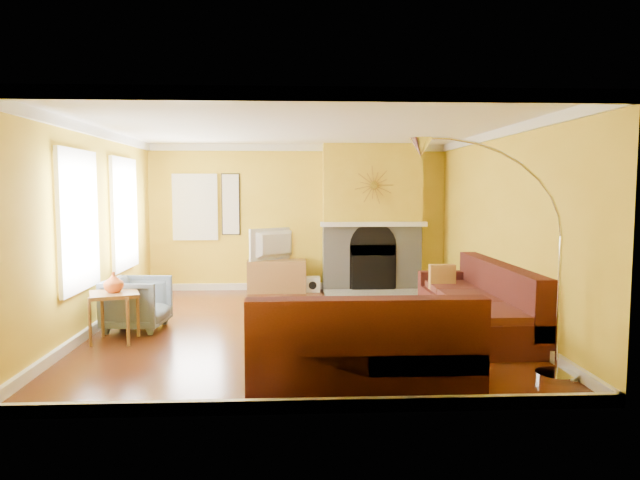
{
  "coord_description": "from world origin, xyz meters",
  "views": [
    {
      "loc": [
        -0.11,
        -7.63,
        1.88
      ],
      "look_at": [
        0.28,
        0.4,
        1.16
      ],
      "focal_mm": 32.0,
      "sensor_mm": 36.0,
      "label": 1
    }
  ],
  "objects": [
    {
      "name": "arc_lamp",
      "position": [
        1.86,
        -2.23,
        1.18
      ],
      "size": [
        1.48,
        0.36,
        2.36
      ],
      "primitive_type": null,
      "color": "silver",
      "rests_on": "floor"
    },
    {
      "name": "wall_front",
      "position": [
        0.0,
        -3.01,
        1.35
      ],
      "size": [
        5.5,
        0.02,
        2.7
      ],
      "primitive_type": "cube",
      "color": "gold",
      "rests_on": "ground"
    },
    {
      "name": "baseboard",
      "position": [
        0.0,
        0.0,
        0.06
      ],
      "size": [
        5.5,
        6.0,
        0.12
      ],
      "primitive_type": null,
      "color": "white",
      "rests_on": "floor"
    },
    {
      "name": "media_console",
      "position": [
        -0.4,
        2.73,
        0.29
      ],
      "size": [
        1.06,
        0.48,
        0.58
      ],
      "primitive_type": "cube",
      "color": "olive",
      "rests_on": "floor"
    },
    {
      "name": "ceiling",
      "position": [
        0.0,
        0.0,
        2.71
      ],
      "size": [
        5.5,
        6.0,
        0.02
      ],
      "primitive_type": "cube",
      "color": "white",
      "rests_on": "ground"
    },
    {
      "name": "armchair",
      "position": [
        -2.2,
        0.02,
        0.35
      ],
      "size": [
        0.85,
        0.83,
        0.7
      ],
      "primitive_type": "imported",
      "rotation": [
        0.0,
        0.0,
        1.47
      ],
      "color": "slate",
      "rests_on": "floor"
    },
    {
      "name": "mantel",
      "position": [
        1.35,
        2.56,
        1.25
      ],
      "size": [
        1.92,
        0.22,
        0.08
      ],
      "primitive_type": "cube",
      "color": "white",
      "rests_on": "fireplace"
    },
    {
      "name": "coffee_table",
      "position": [
        -0.02,
        -0.44,
        0.19
      ],
      "size": [
        1.04,
        1.04,
        0.38
      ],
      "primitive_type": null,
      "rotation": [
        0.0,
        0.0,
        0.08
      ],
      "color": "white",
      "rests_on": "floor"
    },
    {
      "name": "window_left_far",
      "position": [
        -2.72,
        -0.6,
        1.5
      ],
      "size": [
        0.06,
        1.22,
        1.72
      ],
      "primitive_type": "cube",
      "color": "white",
      "rests_on": "wall_left"
    },
    {
      "name": "rug",
      "position": [
        0.7,
        -0.09,
        0.01
      ],
      "size": [
        2.4,
        1.8,
        0.02
      ],
      "primitive_type": "cube",
      "color": "beige",
      "rests_on": "floor"
    },
    {
      "name": "fireplace",
      "position": [
        1.35,
        2.8,
        1.35
      ],
      "size": [
        1.8,
        0.4,
        2.7
      ],
      "primitive_type": null,
      "color": "gray",
      "rests_on": "floor"
    },
    {
      "name": "hearth",
      "position": [
        1.35,
        2.25,
        0.03
      ],
      "size": [
        1.8,
        0.7,
        0.06
      ],
      "primitive_type": "cube",
      "color": "gray",
      "rests_on": "floor"
    },
    {
      "name": "tv",
      "position": [
        -0.4,
        2.73,
        0.88
      ],
      "size": [
        0.91,
        0.7,
        0.59
      ],
      "primitive_type": "imported",
      "rotation": [
        0.0,
        0.0,
        3.76
      ],
      "color": "black",
      "rests_on": "media_console"
    },
    {
      "name": "wall_art",
      "position": [
        -1.25,
        2.97,
        1.6
      ],
      "size": [
        0.34,
        0.04,
        1.14
      ],
      "primitive_type": "cube",
      "color": "white",
      "rests_on": "wall_back"
    },
    {
      "name": "side_table",
      "position": [
        -2.31,
        -0.6,
        0.31
      ],
      "size": [
        0.72,
        0.72,
        0.61
      ],
      "primitive_type": null,
      "rotation": [
        0.0,
        0.0,
        0.35
      ],
      "color": "olive",
      "rests_on": "floor"
    },
    {
      "name": "sunburst",
      "position": [
        1.35,
        2.57,
        1.95
      ],
      "size": [
        0.7,
        0.04,
        0.7
      ],
      "primitive_type": null,
      "color": "olive",
      "rests_on": "fireplace"
    },
    {
      "name": "subwoofer",
      "position": [
        0.25,
        2.73,
        0.14
      ],
      "size": [
        0.27,
        0.27,
        0.27
      ],
      "primitive_type": "cube",
      "color": "white",
      "rests_on": "floor"
    },
    {
      "name": "crown_molding",
      "position": [
        0.0,
        0.0,
        2.64
      ],
      "size": [
        5.5,
        6.0,
        0.12
      ],
      "primitive_type": null,
      "color": "white",
      "rests_on": "ceiling"
    },
    {
      "name": "book",
      "position": [
        -0.16,
        -0.35,
        0.4
      ],
      "size": [
        0.22,
        0.28,
        0.03
      ],
      "primitive_type": "imported",
      "rotation": [
        0.0,
        0.0,
        0.12
      ],
      "color": "white",
      "rests_on": "coffee_table"
    },
    {
      "name": "wall_right",
      "position": [
        2.76,
        0.0,
        1.35
      ],
      "size": [
        0.02,
        6.0,
        2.7
      ],
      "primitive_type": "cube",
      "color": "gold",
      "rests_on": "ground"
    },
    {
      "name": "sectional_sofa",
      "position": [
        1.1,
        -0.79,
        0.45
      ],
      "size": [
        3.29,
        3.82,
        0.9
      ],
      "primitive_type": null,
      "color": "#471916",
      "rests_on": "floor"
    },
    {
      "name": "floor",
      "position": [
        0.0,
        0.0,
        -0.01
      ],
      "size": [
        5.5,
        6.0,
        0.02
      ],
      "primitive_type": "cube",
      "color": "#602B14",
      "rests_on": "ground"
    },
    {
      "name": "wall_back",
      "position": [
        0.0,
        3.01,
        1.35
      ],
      "size": [
        5.5,
        0.02,
        2.7
      ],
      "primitive_type": "cube",
      "color": "gold",
      "rests_on": "ground"
    },
    {
      "name": "vase",
      "position": [
        -2.31,
        -0.6,
        0.74
      ],
      "size": [
        0.25,
        0.25,
        0.25
      ],
      "primitive_type": "imported",
      "rotation": [
        0.0,
        0.0,
        -0.04
      ],
      "color": "#D8591E",
      "rests_on": "side_table"
    },
    {
      "name": "window_left_near",
      "position": [
        -2.72,
        1.3,
        1.5
      ],
      "size": [
        0.06,
        1.22,
        1.72
      ],
      "primitive_type": "cube",
      "color": "white",
      "rests_on": "wall_left"
    },
    {
      "name": "window_back",
      "position": [
        -1.9,
        2.96,
        1.55
      ],
      "size": [
        0.82,
        0.06,
        1.22
      ],
      "primitive_type": "cube",
      "color": "white",
      "rests_on": "wall_back"
    },
    {
      "name": "wall_left",
      "position": [
        -2.76,
        0.0,
        1.35
      ],
      "size": [
        0.02,
        6.0,
        2.7
      ],
      "primitive_type": "cube",
      "color": "gold",
      "rests_on": "ground"
    }
  ]
}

